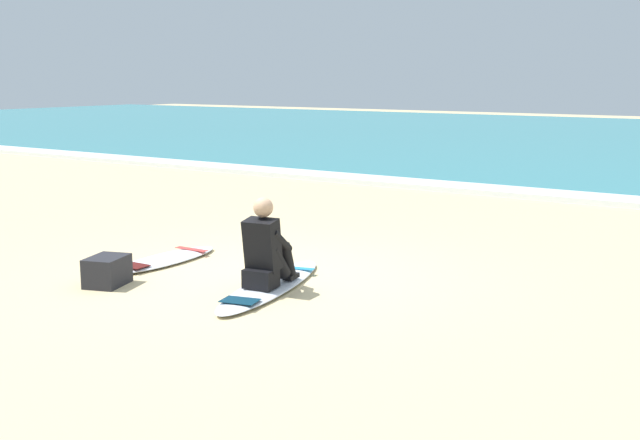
{
  "coord_description": "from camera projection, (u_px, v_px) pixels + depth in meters",
  "views": [
    {
      "loc": [
        5.31,
        -6.95,
        2.26
      ],
      "look_at": [
        0.16,
        0.81,
        0.55
      ],
      "focal_mm": 44.27,
      "sensor_mm": 36.0,
      "label": 1
    }
  ],
  "objects": [
    {
      "name": "ground_plane",
      "position": [
        269.0,
        277.0,
        8.99
      ],
      "size": [
        80.0,
        80.0,
        0.0
      ],
      "primitive_type": "plane",
      "color": "#CCB584"
    },
    {
      "name": "breaking_foam",
      "position": [
        507.0,
        192.0,
        15.19
      ],
      "size": [
        80.0,
        0.9,
        0.11
      ],
      "primitive_type": "cube",
      "color": "white",
      "rests_on": "ground"
    },
    {
      "name": "surfboard_main",
      "position": [
        271.0,
        285.0,
        8.49
      ],
      "size": [
        1.05,
        2.44,
        0.08
      ],
      "color": "silver",
      "rests_on": "ground"
    },
    {
      "name": "surfer_seated",
      "position": [
        266.0,
        252.0,
        8.29
      ],
      "size": [
        0.44,
        0.74,
        0.95
      ],
      "color": "black",
      "rests_on": "surfboard_main"
    },
    {
      "name": "surfboard_spare_near",
      "position": [
        165.0,
        259.0,
        9.69
      ],
      "size": [
        0.57,
        1.73,
        0.08
      ],
      "color": "silver",
      "rests_on": "ground"
    },
    {
      "name": "beach_bag",
      "position": [
        107.0,
        271.0,
        8.6
      ],
      "size": [
        0.49,
        0.57,
        0.32
      ],
      "primitive_type": "cube",
      "rotation": [
        0.0,
        0.0,
        0.32
      ],
      "color": "#232328",
      "rests_on": "ground"
    }
  ]
}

